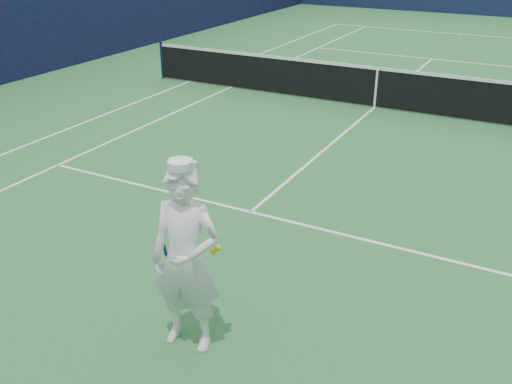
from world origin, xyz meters
TOP-DOWN VIEW (x-y plane):
  - ground at (0.00, 0.00)m, footprint 80.00×80.00m
  - court_markings at (0.00, 0.00)m, footprint 11.03×23.83m
  - windscreen_fence at (0.00, 0.00)m, footprint 20.12×36.12m
  - tennis_net at (0.00, 0.00)m, footprint 12.88×0.09m
  - tennis_player at (0.88, -9.39)m, footprint 0.87×0.60m

SIDE VIEW (x-z plane):
  - ground at x=0.00m, z-range 0.00..0.00m
  - court_markings at x=0.00m, z-range 0.00..0.01m
  - tennis_net at x=0.00m, z-range 0.02..1.09m
  - tennis_player at x=0.88m, z-range -0.02..2.08m
  - windscreen_fence at x=0.00m, z-range 0.00..4.00m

